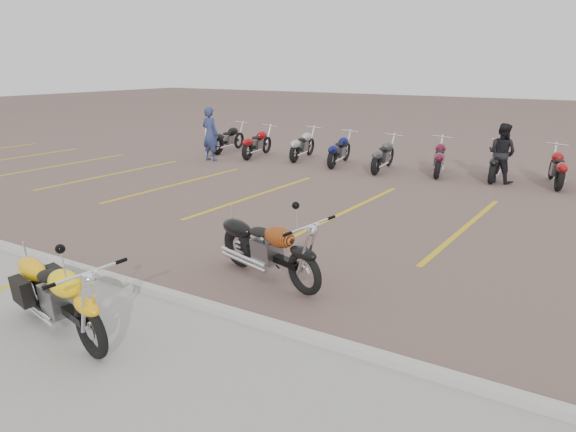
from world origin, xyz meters
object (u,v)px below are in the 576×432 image
at_px(person_b, 502,153).
at_px(bollard, 208,142).
at_px(yellow_cruiser, 61,298).
at_px(flame_cruiser, 269,250).
at_px(person_a, 210,134).

height_order(person_b, bollard, person_b).
height_order(yellow_cruiser, bollard, bollard).
relative_size(yellow_cruiser, flame_cruiser, 1.01).
xyz_separation_m(yellow_cruiser, flame_cruiser, (1.14, 2.95, 0.00)).
height_order(person_a, person_b, person_a).
height_order(flame_cruiser, bollard, bollard).
height_order(yellow_cruiser, flame_cruiser, flame_cruiser).
bearing_deg(bollard, person_b, 4.20).
relative_size(flame_cruiser, person_a, 1.23).
bearing_deg(flame_cruiser, person_a, 151.88).
bearing_deg(flame_cruiser, bollard, 151.81).
height_order(person_a, bollard, person_a).
bearing_deg(person_a, yellow_cruiser, 124.93).
relative_size(person_b, bollard, 1.70).
distance_m(yellow_cruiser, person_b, 12.94).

